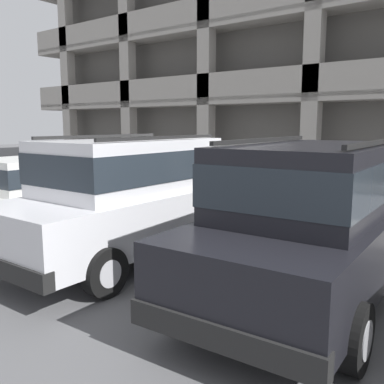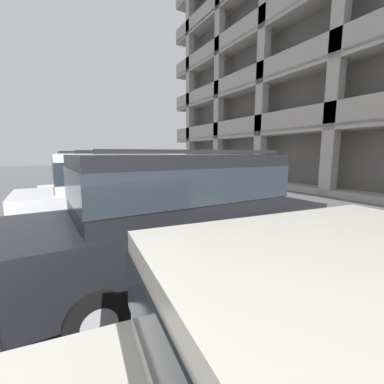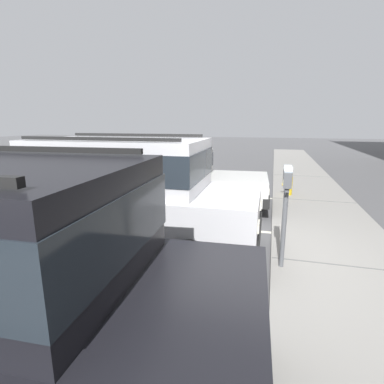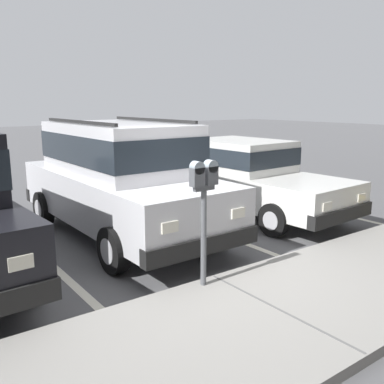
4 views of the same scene
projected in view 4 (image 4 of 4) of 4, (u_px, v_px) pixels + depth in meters
The scene contains 6 objects.
ground_plane at pixel (203, 283), 5.72m from camera, with size 80.00×80.00×0.10m.
sidewalk at pixel (275, 313), 4.67m from camera, with size 40.00×2.20×0.12m.
parking_stall_lines at pixel (59, 271), 5.97m from camera, with size 11.86×4.80×0.01m.
silver_suv at pixel (120, 175), 7.39m from camera, with size 2.07×4.81×2.03m.
red_sedan at pixel (246, 175), 8.99m from camera, with size 2.01×4.57×1.54m.
parking_meter_near at pixel (204, 194), 5.02m from camera, with size 0.35×0.12×1.54m.
Camera 4 is at (3.27, 4.23, 2.31)m, focal length 40.00 mm.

